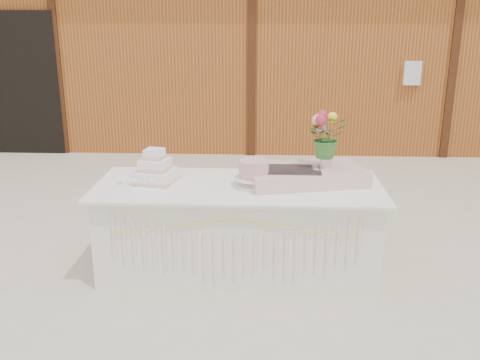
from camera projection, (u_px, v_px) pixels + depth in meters
The scene contains 9 objects.
ground at pixel (238, 268), 4.69m from camera, with size 80.00×80.00×0.00m, color beige.
barn at pixel (254, 41), 9.92m from camera, with size 12.60×4.60×3.30m.
cake_table at pixel (238, 228), 4.57m from camera, with size 2.40×1.00×0.77m.
wedding_cake at pixel (155, 171), 4.51m from camera, with size 0.38×0.38×0.29m.
pink_cake_stand at pixel (254, 172), 4.39m from camera, with size 0.31×0.31×0.23m.
satin_runner at pixel (305, 175), 4.53m from camera, with size 0.97×0.56×0.12m, color beige.
flower_vase at pixel (326, 160), 4.51m from camera, with size 0.10×0.10×0.13m, color silver.
bouquet at pixel (327, 131), 4.44m from camera, with size 0.32×0.28×0.35m, color #336829.
loose_flowers at pixel (127, 179), 4.60m from camera, with size 0.12×0.29×0.02m, color pink, non-canonical shape.
Camera 1 is at (0.22, -4.25, 2.13)m, focal length 40.00 mm.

